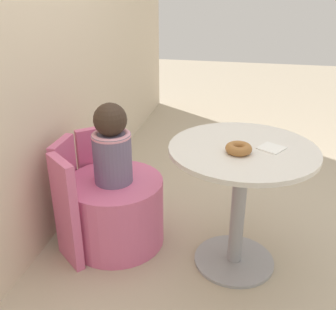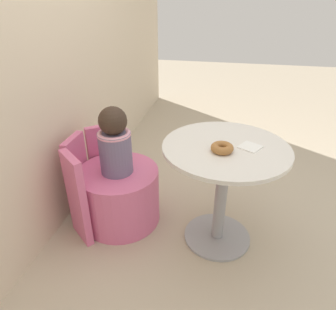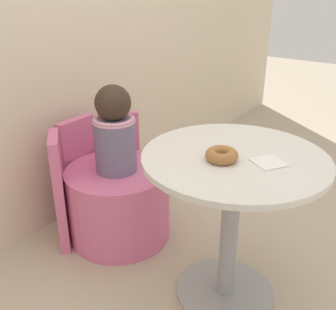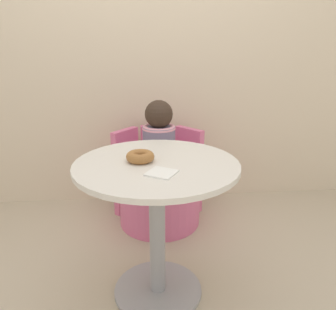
{
  "view_description": "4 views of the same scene",
  "coord_description": "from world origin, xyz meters",
  "px_view_note": "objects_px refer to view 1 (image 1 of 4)",
  "views": [
    {
      "loc": [
        -1.86,
        -0.05,
        1.5
      ],
      "look_at": [
        0.03,
        0.35,
        0.63
      ],
      "focal_mm": 42.0,
      "sensor_mm": 36.0,
      "label": 1
    },
    {
      "loc": [
        -1.6,
        -0.03,
        1.53
      ],
      "look_at": [
        0.07,
        0.32,
        0.59
      ],
      "focal_mm": 32.0,
      "sensor_mm": 36.0,
      "label": 2
    },
    {
      "loc": [
        -1.31,
        -0.68,
        1.37
      ],
      "look_at": [
        0.1,
        0.36,
        0.58
      ],
      "focal_mm": 42.0,
      "sensor_mm": 36.0,
      "label": 3
    },
    {
      "loc": [
        -0.06,
        -1.45,
        1.23
      ],
      "look_at": [
        0.1,
        0.36,
        0.62
      ],
      "focal_mm": 35.0,
      "sensor_mm": 36.0,
      "label": 4
    }
  ],
  "objects_px": {
    "tub_chair": "(116,211)",
    "child_figure": "(112,146)",
    "donut": "(239,149)",
    "round_table": "(240,181)"
  },
  "relations": [
    {
      "from": "round_table",
      "to": "child_figure",
      "type": "relative_size",
      "value": 1.62
    },
    {
      "from": "child_figure",
      "to": "donut",
      "type": "bearing_deg",
      "value": -100.43
    },
    {
      "from": "donut",
      "to": "round_table",
      "type": "bearing_deg",
      "value": -16.45
    },
    {
      "from": "round_table",
      "to": "child_figure",
      "type": "distance_m",
      "value": 0.74
    },
    {
      "from": "child_figure",
      "to": "donut",
      "type": "height_order",
      "value": "child_figure"
    },
    {
      "from": "donut",
      "to": "tub_chair",
      "type": "bearing_deg",
      "value": 79.57
    },
    {
      "from": "round_table",
      "to": "donut",
      "type": "xyz_separation_m",
      "value": [
        -0.07,
        0.02,
        0.22
      ]
    },
    {
      "from": "tub_chair",
      "to": "child_figure",
      "type": "height_order",
      "value": "child_figure"
    },
    {
      "from": "round_table",
      "to": "child_figure",
      "type": "xyz_separation_m",
      "value": [
        0.06,
        0.73,
        0.12
      ]
    },
    {
      "from": "round_table",
      "to": "donut",
      "type": "height_order",
      "value": "donut"
    }
  ]
}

